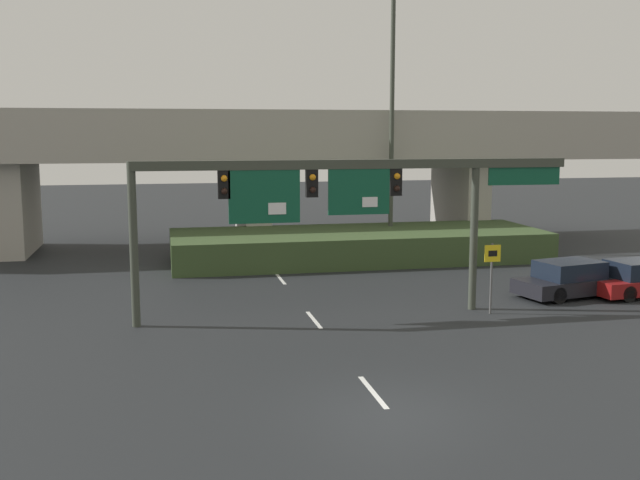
% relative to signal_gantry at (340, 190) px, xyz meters
% --- Properties ---
extents(ground_plane, '(160.00, 160.00, 0.00)m').
position_rel_signal_gantry_xyz_m(ground_plane, '(-0.98, -9.09, -4.45)').
color(ground_plane, black).
extents(lane_markings, '(0.14, 24.60, 0.01)m').
position_rel_signal_gantry_xyz_m(lane_markings, '(-0.98, 3.36, -4.44)').
color(lane_markings, silver).
rests_on(lane_markings, ground).
extents(signal_gantry, '(15.47, 0.44, 5.50)m').
position_rel_signal_gantry_xyz_m(signal_gantry, '(0.00, 0.00, 0.00)').
color(signal_gantry, '#383D33').
rests_on(signal_gantry, ground).
extents(speed_limit_sign, '(0.60, 0.11, 2.54)m').
position_rel_signal_gantry_xyz_m(speed_limit_sign, '(5.37, -0.79, -2.79)').
color(speed_limit_sign, '#4C4C4C').
rests_on(speed_limit_sign, ground).
extents(highway_light_pole_near, '(0.70, 0.36, 15.79)m').
position_rel_signal_gantry_xyz_m(highway_light_pole_near, '(5.87, 12.89, 3.83)').
color(highway_light_pole_near, '#383D33').
rests_on(highway_light_pole_near, ground).
extents(overpass_bridge, '(44.38, 7.58, 7.59)m').
position_rel_signal_gantry_xyz_m(overpass_bridge, '(-0.98, 17.28, 0.81)').
color(overpass_bridge, '#A39E93').
rests_on(overpass_bridge, ground).
extents(grass_embankment, '(18.75, 6.31, 1.47)m').
position_rel_signal_gantry_xyz_m(grass_embankment, '(3.70, 11.34, -3.71)').
color(grass_embankment, '#384C28').
rests_on(grass_embankment, ground).
extents(parked_sedan_near_right, '(4.93, 2.82, 1.42)m').
position_rel_signal_gantry_xyz_m(parked_sedan_near_right, '(9.73, 1.28, -3.79)').
color(parked_sedan_near_right, black).
rests_on(parked_sedan_near_right, ground).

